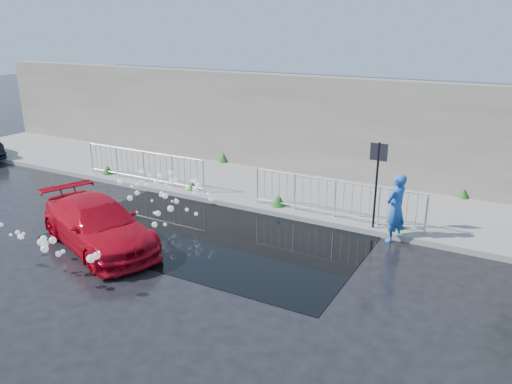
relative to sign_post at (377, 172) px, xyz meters
The scene contains 12 objects.
ground 5.50m from the sign_post, 143.57° to the right, with size 90.00×90.00×0.00m, color black.
pavement 4.90m from the sign_post, 155.66° to the left, with size 30.00×4.00×0.15m, color gray.
curb 4.51m from the sign_post, behind, with size 30.00×0.25×0.16m, color gray.
retaining_wall 5.87m from the sign_post, 135.69° to the left, with size 30.00×0.60×3.50m, color #6B655A.
puddle 4.59m from the sign_post, 150.42° to the right, with size 8.00×5.00×0.01m, color black.
sign_post is the anchor object (origin of this frame).
railing_left 8.26m from the sign_post, behind, with size 5.05×0.05×1.10m.
railing_right 1.57m from the sign_post, 168.23° to the left, with size 5.05×0.05×1.10m.
weeds 4.80m from the sign_post, 161.47° to the left, with size 12.17×3.93×0.38m.
water_spray 6.53m from the sign_post, 149.81° to the right, with size 3.55×5.60×1.03m.
red_car 7.26m from the sign_post, 144.00° to the right, with size 1.69×4.16×1.21m, color #B40716.
person 1.05m from the sign_post, 22.67° to the right, with size 0.66×0.44×1.82m, color #235FB2.
Camera 1 is at (7.48, -9.33, 5.35)m, focal length 35.00 mm.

